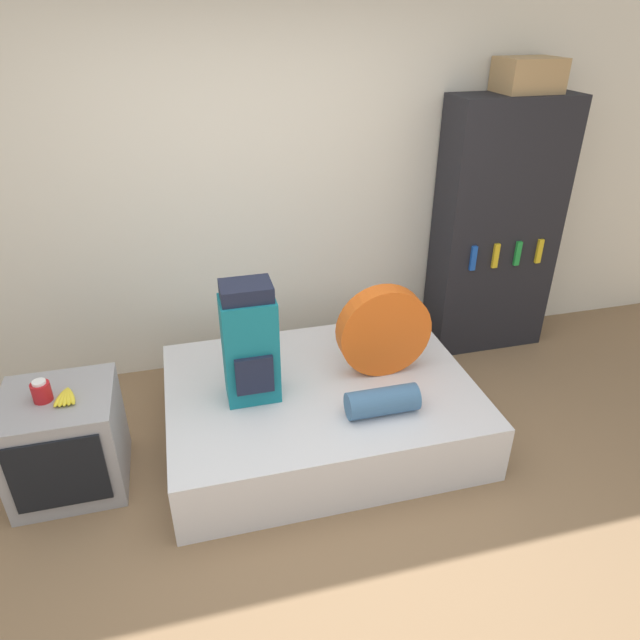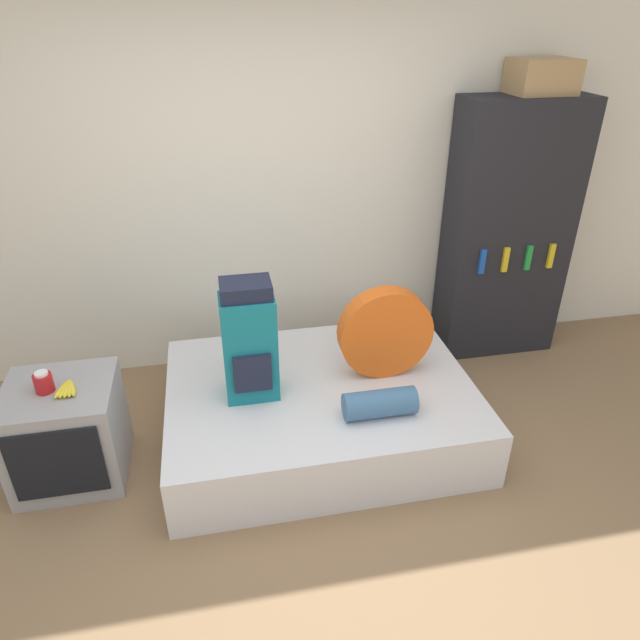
% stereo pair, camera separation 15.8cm
% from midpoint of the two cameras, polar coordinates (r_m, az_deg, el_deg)
% --- Properties ---
extents(ground_plane, '(16.00, 16.00, 0.00)m').
position_cam_midpoint_polar(ground_plane, '(3.12, -1.29, -22.06)').
color(ground_plane, '#846647').
extents(wall_back, '(8.00, 0.05, 2.60)m').
position_cam_midpoint_polar(wall_back, '(4.03, -7.99, 12.50)').
color(wall_back, silver).
rests_on(wall_back, ground_plane).
extents(bed, '(1.87, 1.39, 0.38)m').
position_cam_midpoint_polar(bed, '(3.65, -1.25, -8.80)').
color(bed, silver).
rests_on(bed, ground_plane).
extents(backpack, '(0.31, 0.26, 0.73)m').
position_cam_midpoint_polar(backpack, '(3.28, -8.39, -2.44)').
color(backpack, '#14707F').
rests_on(backpack, bed).
extents(tent_bag, '(0.58, 0.13, 0.58)m').
position_cam_midpoint_polar(tent_bag, '(3.52, 5.10, -1.11)').
color(tent_bag, '#E05B19').
rests_on(tent_bag, bed).
extents(sleeping_roll, '(0.41, 0.16, 0.16)m').
position_cam_midpoint_polar(sleeping_roll, '(3.27, 4.87, -8.13)').
color(sleeping_roll, '#3D668E').
rests_on(sleeping_roll, bed).
extents(television, '(0.59, 0.57, 0.60)m').
position_cam_midpoint_polar(television, '(3.57, -25.27, -10.95)').
color(television, '#939399').
rests_on(television, ground_plane).
extents(canister, '(0.10, 0.10, 0.12)m').
position_cam_midpoint_polar(canister, '(3.37, -27.32, -6.37)').
color(canister, '#B2191E').
rests_on(canister, television).
extents(banana_bunch, '(0.13, 0.17, 0.03)m').
position_cam_midpoint_polar(banana_bunch, '(3.35, -25.32, -6.97)').
color(banana_bunch, yellow).
rests_on(banana_bunch, television).
extents(bookshelf, '(0.89, 0.38, 1.91)m').
position_cam_midpoint_polar(bookshelf, '(4.48, 16.22, 8.67)').
color(bookshelf, black).
rests_on(bookshelf, ground_plane).
extents(cardboard_box, '(0.40, 0.31, 0.22)m').
position_cam_midpoint_polar(cardboard_box, '(4.32, 19.06, 22.15)').
color(cardboard_box, '#A88456').
rests_on(cardboard_box, bookshelf).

